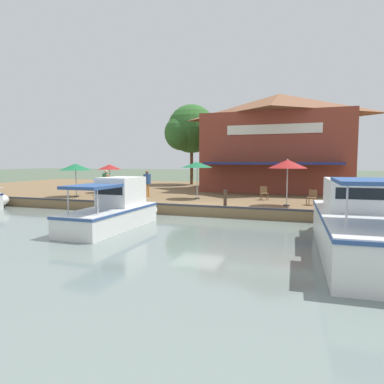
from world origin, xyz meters
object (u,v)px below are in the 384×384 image
object	(u,v)px
motorboat_distant_upstream	(362,223)
patio_umbrella_back_row	(110,167)
patio_umbrella_mid_patio_left	(76,167)
cafe_chair_under_first_umbrella	(127,193)
motorboat_nearest_quay	(118,209)
cafe_chair_mid_patio	(312,197)
person_at_quay_edge	(147,180)
cafe_chair_beside_entrance	(264,192)
person_mid_patio	(108,183)
person_near_entrance	(106,179)
cafe_chair_far_corner_seat	(120,191)
tree_behind_restaurant	(306,143)
mooring_post	(225,199)
patio_umbrella_by_entrance	(288,164)
patio_umbrella_mid_patio_right	(197,165)
waterfront_restaurant	(278,141)
tree_upstream_bank	(189,130)

from	to	relation	value
motorboat_distant_upstream	patio_umbrella_back_row	bearing A→B (deg)	-122.39
patio_umbrella_mid_patio_left	cafe_chair_under_first_umbrella	world-z (taller)	patio_umbrella_mid_patio_left
cafe_chair_under_first_umbrella	motorboat_nearest_quay	world-z (taller)	motorboat_nearest_quay
cafe_chair_mid_patio	person_at_quay_edge	xyz separation A→B (m)	(-1.13, -10.76, 0.67)
cafe_chair_beside_entrance	person_mid_patio	bearing A→B (deg)	-77.48
person_near_entrance	motorboat_distant_upstream	distance (m)	18.12
cafe_chair_under_first_umbrella	person_mid_patio	size ratio (longest dim) A/B	0.53
cafe_chair_far_corner_seat	tree_behind_restaurant	world-z (taller)	tree_behind_restaurant
cafe_chair_under_first_umbrella	mooring_post	bearing A→B (deg)	81.42
cafe_chair_far_corner_seat	mooring_post	distance (m)	7.74
person_at_quay_edge	tree_behind_restaurant	bearing A→B (deg)	142.60
motorboat_distant_upstream	tree_behind_restaurant	world-z (taller)	tree_behind_restaurant
mooring_post	person_at_quay_edge	bearing A→B (deg)	-119.54
patio_umbrella_by_entrance	mooring_post	xyz separation A→B (m)	(1.66, -3.06, -1.82)
patio_umbrella_back_row	cafe_chair_beside_entrance	world-z (taller)	patio_umbrella_back_row
patio_umbrella_back_row	cafe_chair_mid_patio	distance (m)	15.40
cafe_chair_beside_entrance	patio_umbrella_mid_patio_right	bearing A→B (deg)	-80.04
patio_umbrella_by_entrance	person_near_entrance	size ratio (longest dim) A/B	1.42
person_near_entrance	motorboat_distant_upstream	size ratio (longest dim) A/B	0.20
person_near_entrance	cafe_chair_mid_patio	bearing A→B (deg)	84.44
patio_umbrella_mid_patio_right	motorboat_nearest_quay	size ratio (longest dim) A/B	0.39
patio_umbrella_back_row	person_near_entrance	xyz separation A→B (m)	(1.72, 0.78, -0.86)
waterfront_restaurant	person_mid_patio	world-z (taller)	waterfront_restaurant
cafe_chair_far_corner_seat	cafe_chair_beside_entrance	bearing A→B (deg)	104.83
cafe_chair_beside_entrance	motorboat_nearest_quay	bearing A→B (deg)	-33.26
person_near_entrance	motorboat_distant_upstream	xyz separation A→B (m)	(8.81, 15.81, -0.80)
motorboat_distant_upstream	mooring_post	bearing A→B (deg)	-129.58
patio_umbrella_by_entrance	motorboat_distant_upstream	distance (m)	7.45
waterfront_restaurant	mooring_post	bearing A→B (deg)	-7.01
patio_umbrella_mid_patio_left	person_mid_patio	xyz separation A→B (m)	(0.00, 2.52, -1.06)
patio_umbrella_back_row	cafe_chair_under_first_umbrella	xyz separation A→B (m)	(4.63, 4.16, -1.52)
patio_umbrella_mid_patio_left	patio_umbrella_by_entrance	world-z (taller)	patio_umbrella_by_entrance
cafe_chair_far_corner_seat	person_mid_patio	size ratio (longest dim) A/B	0.53
patio_umbrella_mid_patio_left	tree_behind_restaurant	world-z (taller)	tree_behind_restaurant
cafe_chair_mid_patio	mooring_post	xyz separation A→B (m)	(2.50, -4.36, -0.01)
waterfront_restaurant	cafe_chair_under_first_umbrella	distance (m)	14.70
patio_umbrella_back_row	cafe_chair_far_corner_seat	world-z (taller)	patio_umbrella_back_row
patio_umbrella_mid_patio_right	cafe_chair_beside_entrance	size ratio (longest dim) A/B	2.89
cafe_chair_under_first_umbrella	tree_behind_restaurant	xyz separation A→B (m)	(-15.97, 10.27, 3.75)
cafe_chair_mid_patio	tree_upstream_bank	size ratio (longest dim) A/B	0.10
patio_umbrella_by_entrance	motorboat_nearest_quay	world-z (taller)	patio_umbrella_by_entrance
cafe_chair_mid_patio	person_near_entrance	world-z (taller)	person_near_entrance
cafe_chair_under_first_umbrella	mooring_post	size ratio (longest dim) A/B	0.93
cafe_chair_beside_entrance	tree_upstream_bank	xyz separation A→B (m)	(-12.19, -9.39, 5.24)
cafe_chair_under_first_umbrella	person_at_quay_edge	xyz separation A→B (m)	(-2.65, 0.08, 0.67)
cafe_chair_far_corner_seat	mooring_post	size ratio (longest dim) A/B	0.93
person_mid_patio	tree_upstream_bank	bearing A→B (deg)	177.44
patio_umbrella_by_entrance	motorboat_nearest_quay	xyz separation A→B (m)	(5.78, -7.07, -2.04)
cafe_chair_mid_patio	cafe_chair_far_corner_seat	xyz separation A→B (m)	(0.61, -11.86, 0.00)
patio_umbrella_back_row	motorboat_distant_upstream	size ratio (longest dim) A/B	0.24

